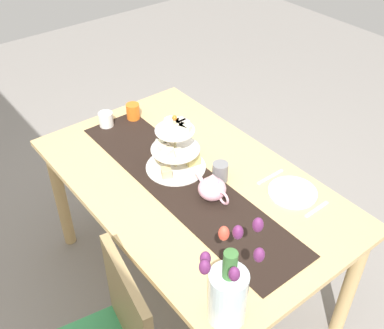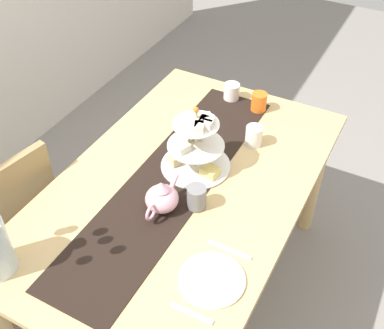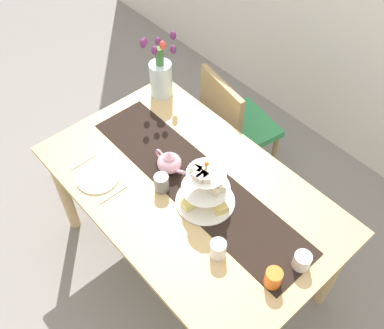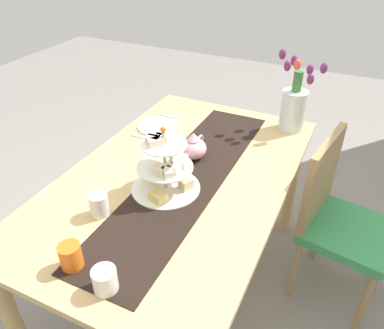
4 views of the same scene
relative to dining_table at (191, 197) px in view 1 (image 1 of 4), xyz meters
name	(u,v)px [view 1 (image 1 of 4)]	position (x,y,z in m)	size (l,w,h in m)	color
ground_plane	(191,281)	(0.00, 0.00, -0.67)	(8.00, 8.00, 0.00)	gray
dining_table	(191,197)	(0.00, 0.00, 0.00)	(1.59, 0.97, 0.77)	tan
table_runner	(183,184)	(0.00, 0.05, 0.11)	(1.40, 0.32, 0.00)	black
tiered_cake_stand	(175,150)	(0.12, 0.00, 0.22)	(0.30, 0.30, 0.30)	beige
teapot	(212,188)	(-0.16, 0.00, 0.17)	(0.24, 0.13, 0.14)	#E5A8BC
tulip_vase	(228,290)	(-0.67, 0.36, 0.25)	(0.16, 0.25, 0.43)	silver
cream_jug	(106,120)	(0.67, 0.08, 0.15)	(0.08, 0.08, 0.09)	white
dinner_plate_left	(293,192)	(-0.37, -0.32, 0.11)	(0.23, 0.23, 0.01)	white
fork_left	(317,209)	(-0.51, -0.32, 0.11)	(0.02, 0.15, 0.01)	silver
knife_left	(270,177)	(-0.22, -0.32, 0.11)	(0.01, 0.17, 0.01)	silver
mug_grey	(220,172)	(-0.09, -0.11, 0.16)	(0.08, 0.08, 0.10)	slate
mug_white_text	(171,127)	(0.38, -0.16, 0.16)	(0.08, 0.08, 0.10)	white
mug_orange	(133,112)	(0.64, -0.08, 0.16)	(0.08, 0.08, 0.10)	orange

